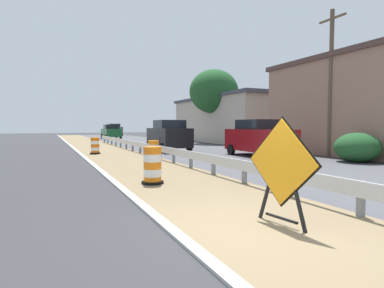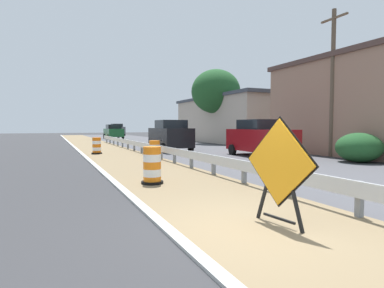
{
  "view_description": "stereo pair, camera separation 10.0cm",
  "coord_description": "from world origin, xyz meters",
  "px_view_note": "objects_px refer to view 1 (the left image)",
  "views": [
    {
      "loc": [
        -3.16,
        -4.49,
        1.76
      ],
      "look_at": [
        1.34,
        5.43,
        1.14
      ],
      "focal_mm": 30.04,
      "sensor_mm": 36.0,
      "label": 1
    },
    {
      "loc": [
        -3.07,
        -4.53,
        1.76
      ],
      "look_at": [
        1.34,
        5.43,
        1.14
      ],
      "focal_mm": 30.04,
      "sensor_mm": 36.0,
      "label": 2
    }
  ],
  "objects_px": {
    "traffic_barrel_nearest": "(153,167)",
    "car_mid_far_lane": "(115,130)",
    "car_lead_near_lane": "(111,132)",
    "car_trailing_near_lane": "(259,138)",
    "car_lead_far_lane": "(169,136)",
    "traffic_barrel_mid": "(95,147)",
    "utility_pole_near": "(331,81)",
    "warning_sign_diamond": "(281,166)",
    "traffic_barrel_close": "(154,152)"
  },
  "relations": [
    {
      "from": "car_trailing_near_lane",
      "to": "utility_pole_near",
      "type": "relative_size",
      "value": 0.58
    },
    {
      "from": "car_trailing_near_lane",
      "to": "car_mid_far_lane",
      "type": "xyz_separation_m",
      "value": [
        0.04,
        43.02,
        0.01
      ]
    },
    {
      "from": "warning_sign_diamond",
      "to": "traffic_barrel_mid",
      "type": "xyz_separation_m",
      "value": [
        -1.02,
        16.28,
        -0.58
      ]
    },
    {
      "from": "traffic_barrel_nearest",
      "to": "car_lead_near_lane",
      "type": "bearing_deg",
      "value": 81.78
    },
    {
      "from": "traffic_barrel_close",
      "to": "utility_pole_near",
      "type": "height_order",
      "value": "utility_pole_near"
    },
    {
      "from": "car_trailing_near_lane",
      "to": "utility_pole_near",
      "type": "distance_m",
      "value": 5.16
    },
    {
      "from": "utility_pole_near",
      "to": "car_trailing_near_lane",
      "type": "bearing_deg",
      "value": 155.02
    },
    {
      "from": "utility_pole_near",
      "to": "traffic_barrel_mid",
      "type": "bearing_deg",
      "value": 148.64
    },
    {
      "from": "warning_sign_diamond",
      "to": "car_mid_far_lane",
      "type": "bearing_deg",
      "value": -105.95
    },
    {
      "from": "warning_sign_diamond",
      "to": "utility_pole_near",
      "type": "height_order",
      "value": "utility_pole_near"
    },
    {
      "from": "car_lead_near_lane",
      "to": "car_lead_far_lane",
      "type": "height_order",
      "value": "car_lead_far_lane"
    },
    {
      "from": "car_lead_far_lane",
      "to": "car_lead_near_lane",
      "type": "bearing_deg",
      "value": 1.12
    },
    {
      "from": "car_lead_near_lane",
      "to": "car_trailing_near_lane",
      "type": "bearing_deg",
      "value": -173.7
    },
    {
      "from": "car_lead_near_lane",
      "to": "car_trailing_near_lane",
      "type": "relative_size",
      "value": 0.98
    },
    {
      "from": "car_trailing_near_lane",
      "to": "traffic_barrel_mid",
      "type": "bearing_deg",
      "value": -122.52
    },
    {
      "from": "traffic_barrel_mid",
      "to": "utility_pole_near",
      "type": "height_order",
      "value": "utility_pole_near"
    },
    {
      "from": "warning_sign_diamond",
      "to": "car_lead_near_lane",
      "type": "bearing_deg",
      "value": -104.13
    },
    {
      "from": "traffic_barrel_nearest",
      "to": "car_mid_far_lane",
      "type": "distance_m",
      "value": 49.55
    },
    {
      "from": "traffic_barrel_nearest",
      "to": "car_mid_far_lane",
      "type": "height_order",
      "value": "car_mid_far_lane"
    },
    {
      "from": "car_lead_near_lane",
      "to": "traffic_barrel_close",
      "type": "bearing_deg",
      "value": 173.8
    },
    {
      "from": "traffic_barrel_close",
      "to": "car_trailing_near_lane",
      "type": "bearing_deg",
      "value": -2.75
    },
    {
      "from": "traffic_barrel_nearest",
      "to": "car_lead_far_lane",
      "type": "bearing_deg",
      "value": 67.59
    },
    {
      "from": "traffic_barrel_close",
      "to": "car_lead_far_lane",
      "type": "bearing_deg",
      "value": 62.96
    },
    {
      "from": "warning_sign_diamond",
      "to": "utility_pole_near",
      "type": "distance_m",
      "value": 14.53
    },
    {
      "from": "traffic_barrel_mid",
      "to": "car_mid_far_lane",
      "type": "xyz_separation_m",
      "value": [
        8.36,
        37.43,
        0.6
      ]
    },
    {
      "from": "traffic_barrel_close",
      "to": "car_mid_far_lane",
      "type": "relative_size",
      "value": 0.22
    },
    {
      "from": "utility_pole_near",
      "to": "warning_sign_diamond",
      "type": "bearing_deg",
      "value": -140.69
    },
    {
      "from": "warning_sign_diamond",
      "to": "car_trailing_near_lane",
      "type": "distance_m",
      "value": 12.94
    },
    {
      "from": "traffic_barrel_nearest",
      "to": "warning_sign_diamond",
      "type": "bearing_deg",
      "value": -79.99
    },
    {
      "from": "traffic_barrel_nearest",
      "to": "traffic_barrel_mid",
      "type": "distance_m",
      "value": 11.44
    },
    {
      "from": "traffic_barrel_mid",
      "to": "car_lead_near_lane",
      "type": "distance_m",
      "value": 23.38
    },
    {
      "from": "car_mid_far_lane",
      "to": "utility_pole_near",
      "type": "height_order",
      "value": "utility_pole_near"
    },
    {
      "from": "car_lead_far_lane",
      "to": "traffic_barrel_close",
      "type": "bearing_deg",
      "value": 154.28
    },
    {
      "from": "car_mid_far_lane",
      "to": "utility_pole_near",
      "type": "bearing_deg",
      "value": 2.72
    },
    {
      "from": "warning_sign_diamond",
      "to": "traffic_barrel_close",
      "type": "height_order",
      "value": "warning_sign_diamond"
    },
    {
      "from": "traffic_barrel_close",
      "to": "utility_pole_near",
      "type": "distance_m",
      "value": 10.75
    },
    {
      "from": "car_trailing_near_lane",
      "to": "car_lead_near_lane",
      "type": "bearing_deg",
      "value": -172.14
    },
    {
      "from": "car_lead_near_lane",
      "to": "utility_pole_near",
      "type": "bearing_deg",
      "value": -167.31
    },
    {
      "from": "traffic_barrel_mid",
      "to": "car_trailing_near_lane",
      "type": "relative_size",
      "value": 0.22
    },
    {
      "from": "traffic_barrel_nearest",
      "to": "traffic_barrel_close",
      "type": "xyz_separation_m",
      "value": [
        1.98,
        6.14,
        -0.05
      ]
    },
    {
      "from": "traffic_barrel_nearest",
      "to": "traffic_barrel_close",
      "type": "height_order",
      "value": "traffic_barrel_nearest"
    },
    {
      "from": "car_mid_far_lane",
      "to": "car_trailing_near_lane",
      "type": "bearing_deg",
      "value": -1.96
    },
    {
      "from": "warning_sign_diamond",
      "to": "traffic_barrel_mid",
      "type": "relative_size",
      "value": 1.88
    },
    {
      "from": "car_trailing_near_lane",
      "to": "car_lead_far_lane",
      "type": "height_order",
      "value": "car_lead_far_lane"
    },
    {
      "from": "traffic_barrel_nearest",
      "to": "car_mid_far_lane",
      "type": "xyz_separation_m",
      "value": [
        8.2,
        48.86,
        0.55
      ]
    },
    {
      "from": "warning_sign_diamond",
      "to": "car_lead_far_lane",
      "type": "distance_m",
      "value": 17.12
    },
    {
      "from": "car_mid_far_lane",
      "to": "traffic_barrel_close",
      "type": "bearing_deg",
      "value": -10.19
    },
    {
      "from": "traffic_barrel_close",
      "to": "car_trailing_near_lane",
      "type": "relative_size",
      "value": 0.21
    },
    {
      "from": "traffic_barrel_nearest",
      "to": "utility_pole_near",
      "type": "distance_m",
      "value": 13.08
    },
    {
      "from": "car_lead_near_lane",
      "to": "car_mid_far_lane",
      "type": "xyz_separation_m",
      "value": [
        3.26,
        14.62,
        0.1
      ]
    }
  ]
}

